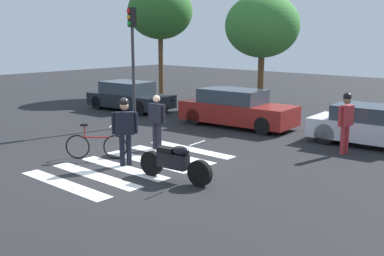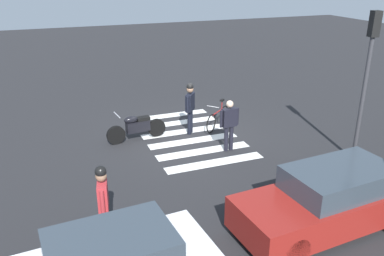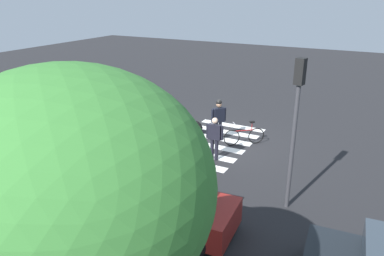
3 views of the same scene
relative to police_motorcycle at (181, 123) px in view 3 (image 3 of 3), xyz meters
name	(u,v)px [view 3 (image 3 of 3)]	position (x,y,z in m)	size (l,w,h in m)	color
ground_plane	(213,142)	(-1.76, 0.32, -0.45)	(60.00, 60.00, 0.00)	#232326
police_motorcycle	(181,123)	(0.00, 0.00, 0.00)	(2.08, 0.62, 1.03)	black
leaning_bicycle	(244,136)	(-3.03, -0.03, -0.07)	(1.39, 1.16, 1.01)	black
officer_on_foot	(219,117)	(-1.90, 0.09, 0.62)	(0.46, 0.56, 1.84)	black
officer_by_motorcycle	(215,136)	(-2.54, 1.88, 0.50)	(0.67, 0.23, 1.68)	black
pedestrian_bystander	(59,142)	(1.96, 5.19, 0.60)	(0.29, 0.67, 1.82)	#B22D33
crosswalk_stripes	(213,142)	(-1.76, 0.32, -0.45)	(3.13, 4.95, 0.01)	silver
car_maroon_wagon	(156,202)	(-2.88, 6.42, 0.23)	(4.56, 1.98, 1.42)	black
car_white_van	(17,170)	(2.26, 6.78, 0.16)	(4.13, 1.96, 1.27)	black
traffic_light_pole	(296,112)	(-5.83, 3.86, 2.50)	(0.28, 0.35, 4.42)	#38383D
street_tree_mid	(72,188)	(-4.71, 10.86, 3.39)	(3.46, 3.46, 5.33)	brown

